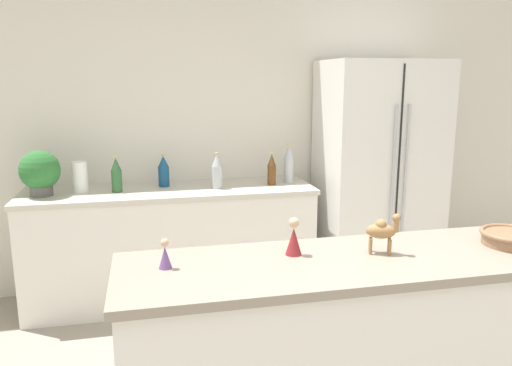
{
  "coord_description": "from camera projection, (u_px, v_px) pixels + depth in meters",
  "views": [
    {
      "loc": [
        -0.7,
        -1.33,
        1.69
      ],
      "look_at": [
        -0.08,
        1.39,
        1.11
      ],
      "focal_mm": 35.0,
      "sensor_mm": 36.0,
      "label": 1
    }
  ],
  "objects": [
    {
      "name": "refrigerator",
      "position": [
        377.0,
        176.0,
        4.07
      ],
      "size": [
        0.92,
        0.69,
        1.84
      ],
      "color": "silver",
      "rests_on": "ground_plane"
    },
    {
      "name": "potted_plant",
      "position": [
        40.0,
        172.0,
        3.5
      ],
      "size": [
        0.28,
        0.28,
        0.32
      ],
      "color": "#595451",
      "rests_on": "back_counter"
    },
    {
      "name": "camel_figurine",
      "position": [
        382.0,
        230.0,
        1.98
      ],
      "size": [
        0.14,
        0.1,
        0.17
      ],
      "color": "olive",
      "rests_on": "bar_counter"
    },
    {
      "name": "wise_man_figurine_blue",
      "position": [
        165.0,
        255.0,
        1.84
      ],
      "size": [
        0.05,
        0.05,
        0.11
      ],
      "color": "#6B4784",
      "rests_on": "bar_counter"
    },
    {
      "name": "paper_towel_roll",
      "position": [
        80.0,
        177.0,
        3.62
      ],
      "size": [
        0.11,
        0.11,
        0.22
      ],
      "color": "white",
      "rests_on": "back_counter"
    },
    {
      "name": "back_bottle_4",
      "position": [
        289.0,
        164.0,
        3.95
      ],
      "size": [
        0.08,
        0.08,
        0.31
      ],
      "color": "#B2B7BC",
      "rests_on": "back_counter"
    },
    {
      "name": "back_bottle_1",
      "position": [
        164.0,
        171.0,
        3.82
      ],
      "size": [
        0.08,
        0.08,
        0.25
      ],
      "color": "navy",
      "rests_on": "back_counter"
    },
    {
      "name": "back_counter",
      "position": [
        172.0,
        244.0,
        3.85
      ],
      "size": [
        2.17,
        0.63,
        0.88
      ],
      "color": "silver",
      "rests_on": "ground_plane"
    },
    {
      "name": "wall_back",
      "position": [
        230.0,
        131.0,
        4.11
      ],
      "size": [
        8.0,
        0.06,
        2.55
      ],
      "color": "silver",
      "rests_on": "ground_plane"
    },
    {
      "name": "fruit_bowl",
      "position": [
        511.0,
        237.0,
        2.1
      ],
      "size": [
        0.25,
        0.25,
        0.06
      ],
      "color": "#8C6647",
      "rests_on": "bar_counter"
    },
    {
      "name": "back_bottle_3",
      "position": [
        272.0,
        170.0,
        3.88
      ],
      "size": [
        0.07,
        0.07,
        0.25
      ],
      "color": "brown",
      "rests_on": "back_counter"
    },
    {
      "name": "back_bottle_0",
      "position": [
        116.0,
        175.0,
        3.63
      ],
      "size": [
        0.08,
        0.08,
        0.26
      ],
      "color": "#2D6033",
      "rests_on": "back_counter"
    },
    {
      "name": "back_bottle_2",
      "position": [
        217.0,
        171.0,
        3.75
      ],
      "size": [
        0.08,
        0.08,
        0.27
      ],
      "color": "#B2B7BC",
      "rests_on": "back_counter"
    },
    {
      "name": "wise_man_figurine_crimson",
      "position": [
        294.0,
        239.0,
        1.98
      ],
      "size": [
        0.07,
        0.07,
        0.15
      ],
      "color": "maroon",
      "rests_on": "bar_counter"
    }
  ]
}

